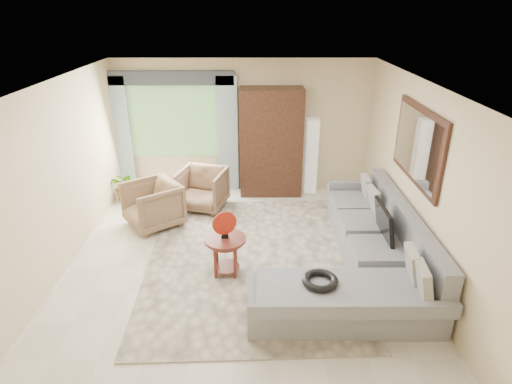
{
  "coord_description": "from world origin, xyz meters",
  "views": [
    {
      "loc": [
        0.23,
        -5.25,
        3.53
      ],
      "look_at": [
        0.25,
        0.35,
        1.05
      ],
      "focal_mm": 30.0,
      "sensor_mm": 36.0,
      "label": 1
    }
  ],
  "objects_px": {
    "potted_plant": "(126,186)",
    "coffee_table": "(226,255)",
    "sectional_sofa": "(366,257)",
    "floor_lamp": "(311,156)",
    "armchair_right": "(202,189)",
    "armchair_left": "(153,205)",
    "armoire": "(271,143)",
    "tv_screen": "(384,222)"
  },
  "relations": [
    {
      "from": "potted_plant",
      "to": "coffee_table",
      "type": "bearing_deg",
      "value": -49.97
    },
    {
      "from": "sectional_sofa",
      "to": "floor_lamp",
      "type": "relative_size",
      "value": 2.31
    },
    {
      "from": "armchair_right",
      "to": "floor_lamp",
      "type": "height_order",
      "value": "floor_lamp"
    },
    {
      "from": "floor_lamp",
      "to": "armchair_left",
      "type": "bearing_deg",
      "value": -152.76
    },
    {
      "from": "coffee_table",
      "to": "armoire",
      "type": "xyz_separation_m",
      "value": [
        0.73,
        2.87,
        0.75
      ]
    },
    {
      "from": "tv_screen",
      "to": "armoire",
      "type": "distance_m",
      "value": 3.08
    },
    {
      "from": "armchair_right",
      "to": "coffee_table",
      "type": "bearing_deg",
      "value": -60.51
    },
    {
      "from": "sectional_sofa",
      "to": "coffee_table",
      "type": "xyz_separation_m",
      "value": [
        -1.96,
        0.03,
        0.02
      ]
    },
    {
      "from": "floor_lamp",
      "to": "armchair_right",
      "type": "bearing_deg",
      "value": -159.5
    },
    {
      "from": "floor_lamp",
      "to": "armoire",
      "type": "bearing_deg",
      "value": -175.71
    },
    {
      "from": "armchair_left",
      "to": "potted_plant",
      "type": "distance_m",
      "value": 1.28
    },
    {
      "from": "tv_screen",
      "to": "armchair_left",
      "type": "bearing_deg",
      "value": 160.59
    },
    {
      "from": "potted_plant",
      "to": "armoire",
      "type": "distance_m",
      "value": 2.94
    },
    {
      "from": "sectional_sofa",
      "to": "tv_screen",
      "type": "xyz_separation_m",
      "value": [
        0.27,
        0.23,
        0.44
      ]
    },
    {
      "from": "armchair_right",
      "to": "tv_screen",
      "type": "bearing_deg",
      "value": -20.1
    },
    {
      "from": "tv_screen",
      "to": "potted_plant",
      "type": "distance_m",
      "value": 4.89
    },
    {
      "from": "coffee_table",
      "to": "floor_lamp",
      "type": "height_order",
      "value": "floor_lamp"
    },
    {
      "from": "tv_screen",
      "to": "floor_lamp",
      "type": "distance_m",
      "value": 2.81
    },
    {
      "from": "coffee_table",
      "to": "armchair_right",
      "type": "height_order",
      "value": "armchair_right"
    },
    {
      "from": "coffee_table",
      "to": "armchair_right",
      "type": "relative_size",
      "value": 0.7
    },
    {
      "from": "tv_screen",
      "to": "coffee_table",
      "type": "height_order",
      "value": "tv_screen"
    },
    {
      "from": "armchair_right",
      "to": "armoire",
      "type": "distance_m",
      "value": 1.63
    },
    {
      "from": "coffee_table",
      "to": "armoire",
      "type": "relative_size",
      "value": 0.28
    },
    {
      "from": "tv_screen",
      "to": "coffee_table",
      "type": "distance_m",
      "value": 2.27
    },
    {
      "from": "sectional_sofa",
      "to": "tv_screen",
      "type": "bearing_deg",
      "value": 41.16
    },
    {
      "from": "tv_screen",
      "to": "floor_lamp",
      "type": "height_order",
      "value": "floor_lamp"
    },
    {
      "from": "sectional_sofa",
      "to": "tv_screen",
      "type": "height_order",
      "value": "tv_screen"
    },
    {
      "from": "armchair_left",
      "to": "tv_screen",
      "type": "bearing_deg",
      "value": 33.98
    },
    {
      "from": "armchair_left",
      "to": "coffee_table",
      "type": "bearing_deg",
      "value": 5.81
    },
    {
      "from": "tv_screen",
      "to": "potted_plant",
      "type": "height_order",
      "value": "tv_screen"
    },
    {
      "from": "armchair_right",
      "to": "floor_lamp",
      "type": "xyz_separation_m",
      "value": [
        2.09,
        0.78,
        0.37
      ]
    },
    {
      "from": "sectional_sofa",
      "to": "floor_lamp",
      "type": "bearing_deg",
      "value": 98.33
    },
    {
      "from": "sectional_sofa",
      "to": "potted_plant",
      "type": "bearing_deg",
      "value": 148.16
    },
    {
      "from": "sectional_sofa",
      "to": "armchair_left",
      "type": "relative_size",
      "value": 4.03
    },
    {
      "from": "tv_screen",
      "to": "floor_lamp",
      "type": "relative_size",
      "value": 0.49
    },
    {
      "from": "potted_plant",
      "to": "floor_lamp",
      "type": "bearing_deg",
      "value": 7.04
    },
    {
      "from": "tv_screen",
      "to": "potted_plant",
      "type": "xyz_separation_m",
      "value": [
        -4.31,
        2.28,
        -0.43
      ]
    },
    {
      "from": "coffee_table",
      "to": "potted_plant",
      "type": "bearing_deg",
      "value": 130.03
    },
    {
      "from": "potted_plant",
      "to": "floor_lamp",
      "type": "xyz_separation_m",
      "value": [
        3.61,
        0.45,
        0.46
      ]
    },
    {
      "from": "sectional_sofa",
      "to": "armchair_left",
      "type": "bearing_deg",
      "value": 155.68
    },
    {
      "from": "sectional_sofa",
      "to": "armchair_right",
      "type": "height_order",
      "value": "sectional_sofa"
    },
    {
      "from": "potted_plant",
      "to": "armoire",
      "type": "bearing_deg",
      "value": 7.82
    }
  ]
}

